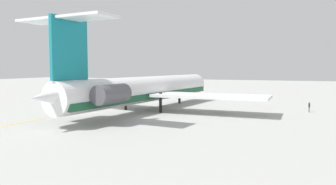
# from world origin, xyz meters

# --- Properties ---
(ground) EXTENTS (285.98, 285.98, 0.00)m
(ground) POSITION_xyz_m (0.00, 0.00, 0.00)
(ground) COLOR #ADADA8
(main_jetliner) EXTENTS (47.56, 42.08, 13.85)m
(main_jetliner) POSITION_xyz_m (1.83, 6.93, 3.78)
(main_jetliner) COLOR white
(main_jetliner) RESTS_ON ground
(ground_crew_near_nose) EXTENTS (0.28, 0.40, 1.76)m
(ground_crew_near_nose) POSITION_xyz_m (-20.07, -13.14, 1.12)
(ground_crew_near_nose) COLOR black
(ground_crew_near_nose) RESTS_ON ground
(ground_crew_near_tail) EXTENTS (0.29, 0.46, 1.81)m
(ground_crew_near_tail) POSITION_xyz_m (-25.27, -4.48, 1.14)
(ground_crew_near_tail) COLOR black
(ground_crew_near_tail) RESTS_ON ground
(ground_crew_portside) EXTENTS (0.44, 0.28, 1.76)m
(ground_crew_portside) POSITION_xyz_m (-7.35, 33.58, 1.11)
(ground_crew_portside) COLOR black
(ground_crew_portside) RESTS_ON ground
(safety_cone_wingtip) EXTENTS (0.40, 0.40, 0.55)m
(safety_cone_wingtip) POSITION_xyz_m (-23.03, 24.43, 0.28)
(safety_cone_wingtip) COLOR #EA590F
(safety_cone_wingtip) RESTS_ON ground
(taxiway_centreline) EXTENTS (98.84, 5.82, 0.01)m
(taxiway_centreline) POSITION_xyz_m (0.50, -2.20, 0.00)
(taxiway_centreline) COLOR gold
(taxiway_centreline) RESTS_ON ground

